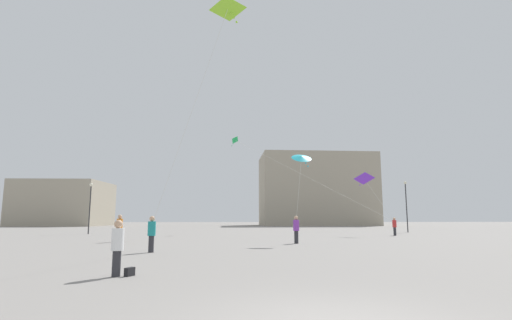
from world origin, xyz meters
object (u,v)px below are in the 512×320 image
person_in_orange (119,227)px  lamppost_east (406,199)px  person_in_white (117,245)px  kite_emerald_delta (240,143)px  building_left_hall (64,204)px  lamppost_west (90,200)px  kite_lime_delta (227,14)px  handbag_beside_flyer (130,272)px  kite_violet_delta (364,179)px  building_centre_hall (316,190)px  person_in_red (395,226)px  person_in_teal (152,232)px  kite_cyan_diamond (302,157)px  person_in_purple (296,228)px

person_in_orange → lamppost_east: 32.23m
person_in_white → kite_emerald_delta: size_ratio=0.10×
building_left_hall → lamppost_west: (20.60, -42.59, -1.08)m
kite_lime_delta → handbag_beside_flyer: 12.57m
person_in_white → kite_lime_delta: kite_lime_delta is taller
kite_violet_delta → building_centre_hall: (6.09, 50.15, 2.46)m
lamppost_east → person_in_orange: bearing=-149.7°
person_in_red → person_in_teal: size_ratio=0.98×
kite_lime_delta → lamppost_east: size_ratio=1.76×
person_in_orange → kite_violet_delta: 22.51m
person_in_orange → kite_cyan_diamond: kite_cyan_diamond is taller
person_in_teal → building_centre_hall: building_centre_hall is taller
person_in_purple → handbag_beside_flyer: person_in_purple is taller
lamppost_east → building_centre_hall: bearing=91.8°
building_left_hall → handbag_beside_flyer: (32.50, -72.29, -4.45)m
kite_violet_delta → lamppost_west: size_ratio=0.87×
lamppost_east → lamppost_west: lamppost_east is taller
person_in_purple → person_in_red: bearing=-6.1°
person_in_orange → kite_lime_delta: kite_lime_delta is taller
kite_violet_delta → lamppost_east: bearing=45.2°
person_in_red → kite_lime_delta: bearing=103.1°
person_in_white → person_in_orange: 16.70m
person_in_teal → handbag_beside_flyer: 7.72m
kite_cyan_diamond → kite_emerald_delta: kite_emerald_delta is taller
kite_cyan_diamond → lamppost_west: bearing=140.7°
person_in_orange → lamppost_east: bearing=-61.9°
person_in_red → person_in_orange: bearing=72.6°
person_in_white → building_centre_hall: 78.37m
person_in_teal → kite_cyan_diamond: size_ratio=0.36×
person_in_teal → handbag_beside_flyer: (0.98, -7.61, -0.82)m
handbag_beside_flyer → kite_lime_delta: bearing=65.3°
person_in_white → person_in_teal: (-0.63, 7.71, 0.08)m
person_in_teal → kite_emerald_delta: size_ratio=0.11×
person_in_white → person_in_orange: (-4.54, 16.07, 0.16)m
building_centre_hall → lamppost_west: bearing=-126.5°
kite_emerald_delta → building_centre_hall: bearing=67.4°
person_in_white → lamppost_west: (-11.56, 29.80, 2.62)m
person_in_purple → kite_lime_delta: bearing=-168.7°
person_in_purple → handbag_beside_flyer: 15.43m
person_in_purple → handbag_beside_flyer: (-7.00, -13.72, -0.85)m
person_in_teal → kite_violet_delta: bearing=-70.4°
person_in_white → building_left_hall: bearing=51.8°
kite_lime_delta → lamppost_west: (-14.44, 24.21, -7.65)m
person_in_red → person_in_teal: bearing=93.9°
person_in_orange → person_in_purple: person_in_orange is taller
person_in_orange → building_left_hall: building_left_hall is taller
person_in_teal → kite_emerald_delta: bearing=-37.4°
kite_cyan_diamond → kite_emerald_delta: 19.09m
kite_lime_delta → handbag_beside_flyer: bearing=-114.7°
kite_emerald_delta → lamppost_west: kite_emerald_delta is taller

